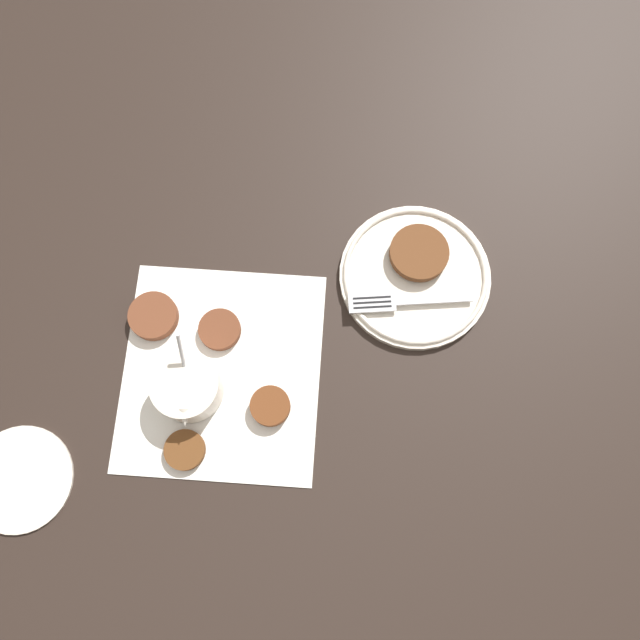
% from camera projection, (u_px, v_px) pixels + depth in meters
% --- Properties ---
extents(ground_plane, '(4.00, 4.00, 0.00)m').
position_uv_depth(ground_plane, '(239.00, 357.00, 0.91)').
color(ground_plane, black).
extents(napkin, '(0.34, 0.32, 0.00)m').
position_uv_depth(napkin, '(222.00, 371.00, 0.90)').
color(napkin, white).
rests_on(napkin, ground_plane).
extents(sauce_bowl, '(0.11, 0.10, 0.10)m').
position_uv_depth(sauce_bowl, '(188.00, 387.00, 0.86)').
color(sauce_bowl, silver).
rests_on(sauce_bowl, napkin).
extents(fritter_0, '(0.06, 0.06, 0.01)m').
position_uv_depth(fritter_0, '(185.00, 450.00, 0.86)').
color(fritter_0, brown).
rests_on(fritter_0, napkin).
extents(fritter_1, '(0.06, 0.06, 0.01)m').
position_uv_depth(fritter_1, '(220.00, 330.00, 0.91)').
color(fritter_1, brown).
rests_on(fritter_1, napkin).
extents(fritter_2, '(0.07, 0.07, 0.02)m').
position_uv_depth(fritter_2, '(153.00, 316.00, 0.91)').
color(fritter_2, brown).
rests_on(fritter_2, napkin).
extents(fritter_3, '(0.06, 0.06, 0.02)m').
position_uv_depth(fritter_3, '(270.00, 406.00, 0.87)').
color(fritter_3, brown).
rests_on(fritter_3, napkin).
extents(serving_plate, '(0.23, 0.23, 0.02)m').
position_uv_depth(serving_plate, '(415.00, 276.00, 0.93)').
color(serving_plate, silver).
rests_on(serving_plate, ground_plane).
extents(fritter_on_plate, '(0.09, 0.09, 0.01)m').
position_uv_depth(fritter_on_plate, '(419.00, 253.00, 0.92)').
color(fritter_on_plate, brown).
rests_on(fritter_on_plate, serving_plate).
extents(fork, '(0.03, 0.18, 0.00)m').
position_uv_depth(fork, '(397.00, 301.00, 0.91)').
color(fork, silver).
rests_on(fork, serving_plate).
extents(extra_saucer, '(0.15, 0.15, 0.01)m').
position_uv_depth(extra_saucer, '(19.00, 479.00, 0.85)').
color(extra_saucer, silver).
rests_on(extra_saucer, ground_plane).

